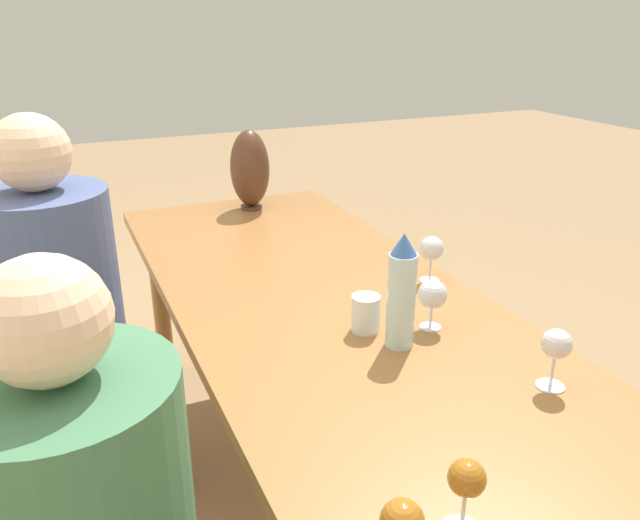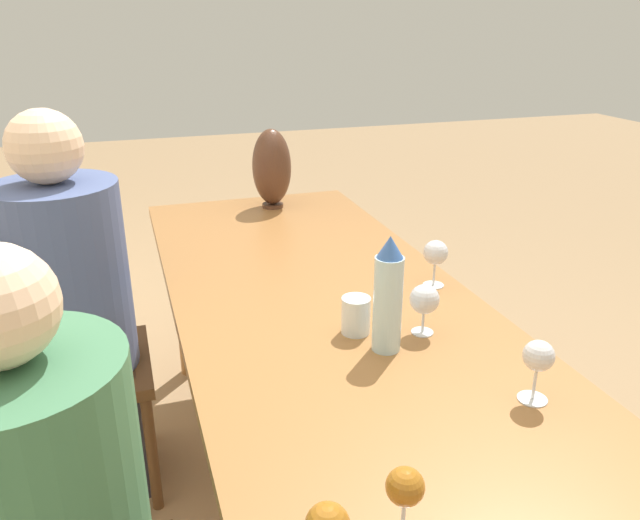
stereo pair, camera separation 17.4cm
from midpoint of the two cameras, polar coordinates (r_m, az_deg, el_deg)
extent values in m
cube|color=#936033|center=(1.74, 4.32, -5.35)|extent=(2.37, 0.85, 0.04)
cylinder|color=#936033|center=(2.93, 2.05, -1.99)|extent=(0.07, 0.07, 0.73)
cylinder|color=#936033|center=(2.79, -10.69, -3.63)|extent=(0.07, 0.07, 0.73)
cylinder|color=#ADCCD6|center=(1.51, 9.53, -4.10)|extent=(0.07, 0.07, 0.24)
cone|color=#33599E|center=(1.45, 9.88, 1.13)|extent=(0.06, 0.06, 0.05)
cylinder|color=silver|center=(1.60, 6.43, -5.12)|extent=(0.07, 0.07, 0.10)
cylinder|color=#4C2D1E|center=(2.65, -2.46, 5.00)|extent=(0.09, 0.09, 0.01)
ellipsoid|color=#4C2D1E|center=(2.61, -2.51, 8.47)|extent=(0.16, 0.16, 0.32)
cylinder|color=silver|center=(1.46, 22.19, -11.78)|extent=(0.06, 0.06, 0.00)
cylinder|color=silver|center=(1.44, 22.41, -10.46)|extent=(0.01, 0.01, 0.08)
sphere|color=silver|center=(1.41, 22.80, -8.17)|extent=(0.07, 0.07, 0.07)
cylinder|color=silver|center=(1.06, 12.70, -22.37)|extent=(0.01, 0.01, 0.08)
sphere|color=#995B19|center=(1.01, 13.02, -19.71)|extent=(0.06, 0.06, 0.06)
cylinder|color=silver|center=(1.93, 12.89, -2.30)|extent=(0.06, 0.06, 0.00)
cylinder|color=silver|center=(1.92, 12.98, -1.27)|extent=(0.01, 0.01, 0.07)
sphere|color=silver|center=(1.89, 13.15, 0.62)|extent=(0.07, 0.07, 0.07)
cylinder|color=silver|center=(1.65, 12.36, -6.53)|extent=(0.06, 0.06, 0.00)
cylinder|color=silver|center=(1.64, 12.45, -5.56)|extent=(0.01, 0.01, 0.06)
sphere|color=silver|center=(1.61, 12.62, -3.58)|extent=(0.08, 0.08, 0.08)
cube|color=brown|center=(2.18, -18.88, -9.54)|extent=(0.44, 0.44, 0.04)
cube|color=brown|center=(2.09, -25.16, -4.32)|extent=(0.40, 0.03, 0.45)
cylinder|color=brown|center=(2.15, -12.78, -16.95)|extent=(0.04, 0.04, 0.44)
cylinder|color=brown|center=(2.46, -13.74, -11.57)|extent=(0.04, 0.04, 0.44)
cylinder|color=brown|center=(2.17, -23.29, -17.99)|extent=(0.04, 0.04, 0.44)
cylinder|color=brown|center=(2.48, -22.70, -12.51)|extent=(0.04, 0.04, 0.44)
cylinder|color=#3D704C|center=(1.19, -20.43, -20.90)|extent=(0.36, 0.36, 0.58)
cube|color=#2D2D38|center=(2.29, -16.51, -14.04)|extent=(0.28, 0.21, 0.48)
cylinder|color=#475684|center=(2.04, -19.97, -1.72)|extent=(0.38, 0.38, 0.61)
sphere|color=beige|center=(1.92, -21.54, 9.60)|extent=(0.22, 0.22, 0.22)
camera|label=1|loc=(0.09, -87.24, 1.10)|focal=35.00mm
camera|label=2|loc=(0.09, 92.76, -1.10)|focal=35.00mm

